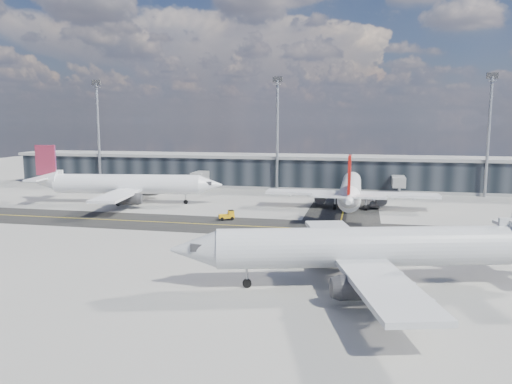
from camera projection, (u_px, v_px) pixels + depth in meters
ground at (227, 230)px, 82.36m from camera, size 300.00×300.00×0.00m
taxiway_lanes at (263, 219)px, 91.93m from camera, size 180.00×63.00×0.03m
terminal_concourse at (282, 172)px, 134.91m from camera, size 152.00×19.80×8.80m
floodlight_masts at (277, 130)px, 126.57m from camera, size 102.50×0.70×28.90m
airliner_af at (125, 184)px, 108.67m from camera, size 42.86×36.67×12.70m
airliner_redtail at (351, 190)px, 100.87m from camera, size 34.97×41.12×12.22m
airliner_near at (372, 247)px, 54.33m from camera, size 43.09×37.09×12.94m
baggage_tug at (228, 215)px, 90.93m from camera, size 3.10×2.40×1.75m
service_van at (376, 203)px, 104.96m from camera, size 2.86×5.47×1.47m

